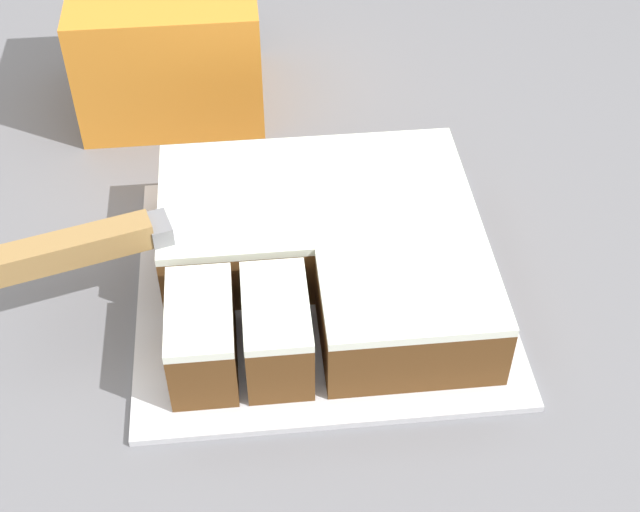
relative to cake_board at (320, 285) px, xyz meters
The scene contains 4 objects.
cake_board is the anchor object (origin of this frame).
cake 0.03m from the cake_board, 42.25° to the left, with size 0.25×0.24×0.06m.
knife 0.16m from the cake_board, behind, with size 0.35×0.12×0.02m.
storage_box 0.32m from the cake_board, 112.85° to the left, with size 0.18×0.16×0.13m.
Camera 1 is at (-0.01, -0.49, 1.45)m, focal length 50.00 mm.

